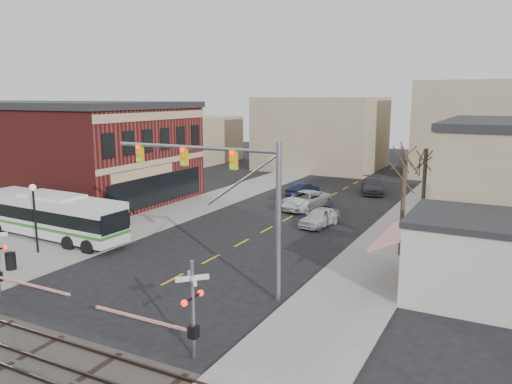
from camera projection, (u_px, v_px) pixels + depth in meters
The scene contains 22 objects.
ground at pixel (149, 292), 26.24m from camera, with size 160.00×160.00×0.00m, color black.
sidewalk_west at pixel (206, 203), 47.96m from camera, with size 5.00×60.00×0.12m, color gray.
sidewalk_east at pixel (408, 226), 39.36m from camera, with size 5.00×60.00×0.12m, color gray.
ballast_strip at pixel (16, 362), 19.26m from camera, with size 160.00×5.00×0.06m, color #332D28.
rail_tracks at pixel (15, 360), 19.24m from camera, with size 160.00×3.91×0.14m.
brick_building at pixel (41, 149), 51.48m from camera, with size 30.40×15.40×9.60m.
awning_shop at pixel (493, 259), 24.71m from camera, with size 9.74×6.20×4.30m.
tree_east_a at pixel (403, 204), 31.29m from camera, with size 0.28×0.28×6.75m.
tree_east_b at pixel (424, 192), 36.42m from camera, with size 0.28×0.28×6.30m.
tree_east_c at pixel (442, 171), 43.22m from camera, with size 0.28×0.28×7.20m.
transit_bus at pixel (53, 215), 35.48m from camera, with size 12.38×3.21×3.16m.
traffic_signal_mast at pixel (230, 184), 25.30m from camera, with size 9.97×0.30×8.00m.
rr_crossing_west at pixel (2, 262), 24.98m from camera, with size 5.60×1.36×4.00m.
rr_crossing_east at pixel (184, 309), 19.45m from camera, with size 5.60×1.36×4.00m.
street_lamp at pixel (34, 204), 31.87m from camera, with size 0.44×0.44×4.52m.
trash_bin at pixel (11, 261), 29.21m from camera, with size 0.60×0.60×1.00m, color black.
car_a at pixel (320, 217), 39.39m from camera, with size 1.73×4.30×1.46m, color #B1B1B6.
car_b at pixel (303, 190), 51.01m from camera, with size 1.52×4.36×1.44m, color #192040.
car_c at pixel (305, 200), 45.42m from camera, with size 2.69×5.84×1.62m, color silver.
car_d at pixel (372, 186), 52.89m from camera, with size 2.22×5.47×1.59m, color #434449.
pedestrian_near at pixel (93, 233), 33.97m from camera, with size 0.60×0.39×1.64m, color #584946.
pedestrian_far at pixel (103, 221), 37.49m from camera, with size 0.74×0.57×1.52m, color #2D3050.
Camera 1 is at (16.40, -19.40, 10.12)m, focal length 35.00 mm.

